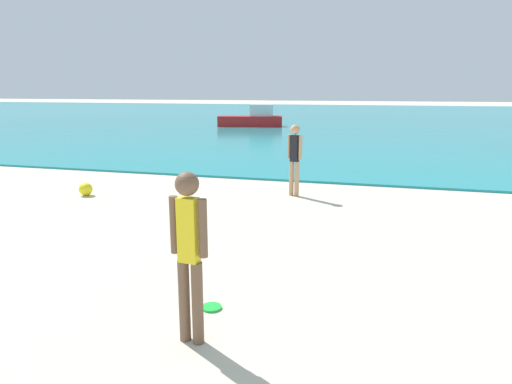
% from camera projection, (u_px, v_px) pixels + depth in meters
% --- Properties ---
extents(water, '(160.00, 60.00, 0.06)m').
position_uv_depth(water, '(365.00, 117.00, 40.14)').
color(water, teal).
rests_on(water, ground).
extents(person_standing, '(0.38, 0.22, 1.66)m').
position_uv_depth(person_standing, '(189.00, 248.00, 4.25)').
color(person_standing, brown).
rests_on(person_standing, ground).
extents(frisbee, '(0.22, 0.22, 0.03)m').
position_uv_depth(frisbee, '(212.00, 307.00, 5.11)').
color(frisbee, green).
rests_on(frisbee, ground).
extents(person_distant, '(0.36, 0.21, 1.61)m').
position_uv_depth(person_distant, '(294.00, 156.00, 10.35)').
color(person_distant, tan).
rests_on(person_distant, ground).
extents(boat_far, '(4.24, 2.20, 1.38)m').
position_uv_depth(boat_far, '(253.00, 119.00, 29.42)').
color(boat_far, red).
rests_on(boat_far, water).
extents(beach_ball, '(0.30, 0.30, 0.30)m').
position_uv_depth(beach_ball, '(86.00, 189.00, 10.51)').
color(beach_ball, yellow).
rests_on(beach_ball, ground).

